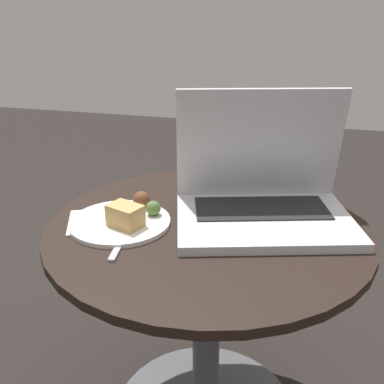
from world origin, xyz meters
TOP-DOWN VIEW (x-y plane):
  - table at (0.00, 0.00)m, footprint 0.64×0.64m
  - napkin at (-0.19, -0.04)m, footprint 0.19×0.17m
  - laptop at (0.10, 0.06)m, footprint 0.40×0.33m
  - beer_glass at (-0.03, 0.20)m, footprint 0.06×0.06m
  - snack_plate at (-0.16, -0.04)m, footprint 0.20×0.20m
  - fork at (-0.14, -0.09)m, footprint 0.04×0.17m

SIDE VIEW (x-z plane):
  - table at x=0.00m, z-range 0.09..0.62m
  - napkin at x=-0.19m, z-range 0.52..0.53m
  - fork at x=-0.14m, z-range 0.52..0.53m
  - snack_plate at x=-0.16m, z-range 0.51..0.56m
  - laptop at x=0.10m, z-range 0.45..0.70m
  - beer_glass at x=-0.03m, z-range 0.52..0.75m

